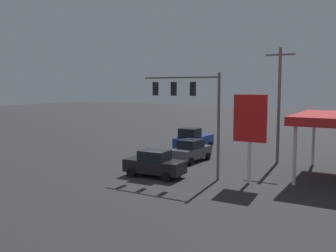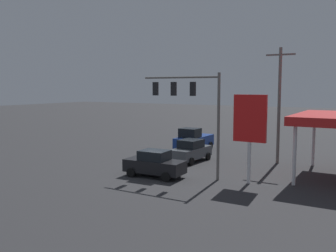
# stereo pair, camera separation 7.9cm
# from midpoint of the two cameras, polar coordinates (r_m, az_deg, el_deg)

# --- Properties ---
(ground_plane) EXTENTS (200.00, 200.00, 0.00)m
(ground_plane) POSITION_cam_midpoint_polar(r_m,az_deg,el_deg) (27.53, -2.21, -7.66)
(ground_plane) COLOR #2D2D30
(traffic_signal_assembly) EXTENTS (6.14, 0.43, 7.47)m
(traffic_signal_assembly) POSITION_cam_midpoint_polar(r_m,az_deg,el_deg) (26.83, 3.39, 3.88)
(traffic_signal_assembly) COLOR slate
(traffic_signal_assembly) RESTS_ON ground
(utility_pole) EXTENTS (2.40, 0.26, 9.75)m
(utility_pole) POSITION_cam_midpoint_polar(r_m,az_deg,el_deg) (32.86, 16.49, 3.42)
(utility_pole) COLOR slate
(utility_pole) RESTS_ON ground
(price_sign) EXTENTS (2.23, 0.27, 5.99)m
(price_sign) POSITION_cam_midpoint_polar(r_m,az_deg,el_deg) (25.42, 12.31, 0.62)
(price_sign) COLOR silver
(price_sign) RESTS_ON ground
(sedan_far) EXTENTS (4.47, 2.21, 1.93)m
(sedan_far) POSITION_cam_midpoint_polar(r_m,az_deg,el_deg) (27.21, -2.15, -5.77)
(sedan_far) COLOR black
(sedan_far) RESTS_ON ground
(sedan_waiting) EXTENTS (2.31, 4.52, 1.93)m
(sedan_waiting) POSITION_cam_midpoint_polar(r_m,az_deg,el_deg) (32.68, 3.41, -3.78)
(sedan_waiting) COLOR #474C51
(sedan_waiting) RESTS_ON ground
(pickup_parked) EXTENTS (2.35, 5.24, 2.40)m
(pickup_parked) POSITION_cam_midpoint_polar(r_m,az_deg,el_deg) (37.91, 3.80, -2.18)
(pickup_parked) COLOR navy
(pickup_parked) RESTS_ON ground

